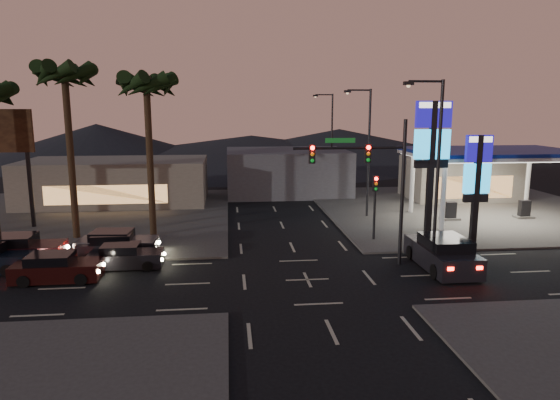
{
  "coord_description": "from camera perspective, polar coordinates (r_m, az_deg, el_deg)",
  "views": [
    {
      "loc": [
        -3.88,
        -23.85,
        8.61
      ],
      "look_at": [
        -0.76,
        6.13,
        3.0
      ],
      "focal_mm": 32.0,
      "sensor_mm": 36.0,
      "label": 1
    }
  ],
  "objects": [
    {
      "name": "building_far_mid",
      "position": [
        50.6,
        0.78,
        3.26
      ],
      "size": [
        12.0,
        9.0,
        4.4
      ],
      "primitive_type": "cube",
      "color": "#4C4C51",
      "rests_on": "ground"
    },
    {
      "name": "corner_lot_nw",
      "position": [
        42.52,
        -22.38,
        -1.87
      ],
      "size": [
        24.0,
        24.0,
        0.12
      ],
      "primitive_type": "cube",
      "color": "#47443F",
      "rests_on": "ground"
    },
    {
      "name": "traffic_signal_mast",
      "position": [
        27.15,
        10.46,
        3.21
      ],
      "size": [
        6.1,
        0.39,
        8.0
      ],
      "color": "black",
      "rests_on": "ground"
    },
    {
      "name": "hill_center",
      "position": [
        84.2,
        -3.3,
        6.02
      ],
      "size": [
        60.0,
        60.0,
        4.0
      ],
      "primitive_type": "cone",
      "color": "black",
      "rests_on": "ground"
    },
    {
      "name": "car_lane_b_front",
      "position": [
        30.9,
        -18.17,
        -4.82
      ],
      "size": [
        4.76,
        2.28,
        1.51
      ],
      "color": "slate",
      "rests_on": "ground"
    },
    {
      "name": "streetlight_near",
      "position": [
        27.2,
        17.24,
        3.96
      ],
      "size": [
        2.14,
        0.25,
        10.0
      ],
      "color": "black",
      "rests_on": "ground"
    },
    {
      "name": "streetlight_mid",
      "position": [
        39.43,
        9.84,
        6.18
      ],
      "size": [
        2.14,
        0.25,
        10.0
      ],
      "color": "black",
      "rests_on": "ground"
    },
    {
      "name": "hill_right",
      "position": [
        86.17,
        6.77,
        6.4
      ],
      "size": [
        50.0,
        50.0,
        5.0
      ],
      "primitive_type": "cone",
      "color": "black",
      "rests_on": "ground"
    },
    {
      "name": "streetlight_far",
      "position": [
        53.02,
        5.73,
        7.36
      ],
      "size": [
        2.14,
        0.25,
        10.0
      ],
      "color": "black",
      "rests_on": "ground"
    },
    {
      "name": "car_lane_a_mid",
      "position": [
        27.67,
        -24.23,
        -7.12
      ],
      "size": [
        4.37,
        1.89,
        1.41
      ],
      "color": "black",
      "rests_on": "ground"
    },
    {
      "name": "corner_lot_ne",
      "position": [
        45.35,
        20.19,
        -0.98
      ],
      "size": [
        24.0,
        24.0,
        0.12
      ],
      "primitive_type": "cube",
      "color": "#47443F",
      "rests_on": "ground"
    },
    {
      "name": "gas_station",
      "position": [
        41.15,
        23.06,
        4.78
      ],
      "size": [
        12.2,
        8.2,
        5.47
      ],
      "color": "silver",
      "rests_on": "ground"
    },
    {
      "name": "car_lane_a_front",
      "position": [
        28.57,
        -17.28,
        -6.21
      ],
      "size": [
        4.05,
        1.73,
        1.31
      ],
      "color": "black",
      "rests_on": "ground"
    },
    {
      "name": "suv_station",
      "position": [
        28.48,
        18.06,
        -5.82
      ],
      "size": [
        2.4,
        5.48,
        1.82
      ],
      "color": "black",
      "rests_on": "ground"
    },
    {
      "name": "convenience_store",
      "position": [
        50.34,
        19.9,
        2.36
      ],
      "size": [
        10.0,
        6.0,
        4.0
      ],
      "primitive_type": "cube",
      "color": "#726B5B",
      "rests_on": "ground"
    },
    {
      "name": "building_far_west",
      "position": [
        47.42,
        -18.21,
        2.0
      ],
      "size": [
        16.0,
        8.0,
        4.0
      ],
      "primitive_type": "cube",
      "color": "#726B5B",
      "rests_on": "ground"
    },
    {
      "name": "palm_a",
      "position": [
        33.75,
        -14.98,
        11.58
      ],
      "size": [
        4.41,
        4.41,
        10.86
      ],
      "color": "black",
      "rests_on": "ground"
    },
    {
      "name": "car_lane_b_mid",
      "position": [
        30.55,
        -18.13,
        -5.05
      ],
      "size": [
        4.56,
        2.08,
        1.46
      ],
      "color": "black",
      "rests_on": "ground"
    },
    {
      "name": "pylon_sign_tall",
      "position": [
        31.93,
        16.98,
        6.11
      ],
      "size": [
        2.2,
        0.35,
        9.0
      ],
      "color": "black",
      "rests_on": "ground"
    },
    {
      "name": "palm_b",
      "position": [
        34.88,
        -23.34,
        11.94
      ],
      "size": [
        4.41,
        4.41,
        11.46
      ],
      "color": "black",
      "rests_on": "ground"
    },
    {
      "name": "car_lane_b_rear",
      "position": [
        31.6,
        -27.84,
        -5.11
      ],
      "size": [
        5.04,
        2.23,
        1.62
      ],
      "color": "black",
      "rests_on": "ground"
    },
    {
      "name": "ground",
      "position": [
        25.65,
        3.15,
        -9.09
      ],
      "size": [
        140.0,
        140.0,
        0.0
      ],
      "primitive_type": "plane",
      "color": "black",
      "rests_on": "ground"
    },
    {
      "name": "pylon_sign_short",
      "position": [
        32.26,
        21.61,
        2.76
      ],
      "size": [
        1.6,
        0.35,
        7.0
      ],
      "color": "black",
      "rests_on": "ground"
    },
    {
      "name": "pedestal_signal",
      "position": [
        32.72,
        10.81,
        0.34
      ],
      "size": [
        0.32,
        0.39,
        4.3
      ],
      "color": "black",
      "rests_on": "ground"
    },
    {
      "name": "hill_left",
      "position": [
        86.65,
        -20.16,
        6.19
      ],
      "size": [
        40.0,
        40.0,
        6.0
      ],
      "primitive_type": "cone",
      "color": "black",
      "rests_on": "ground"
    }
  ]
}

